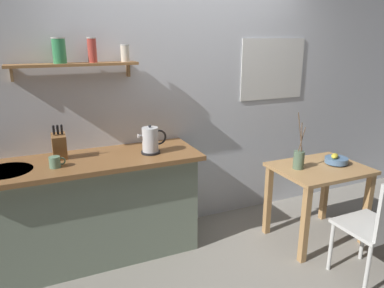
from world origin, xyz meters
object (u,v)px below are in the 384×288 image
Objects in this scene: knife_block at (59,146)px; electric_kettle at (151,141)px; fruit_bowl at (336,160)px; coffee_mug_by_sink at (55,162)px; twig_vase at (299,159)px; dining_chair_near at (379,224)px; dining_table at (319,181)px.

electric_kettle is at bearing -11.11° from knife_block.
fruit_bowl is 1.72× the size of coffee_mug_by_sink.
twig_vase is at bearing -18.23° from electric_kettle.
dining_chair_near is 0.83m from twig_vase.
twig_vase is (-0.17, 0.75, 0.31)m from dining_chair_near.
dining_table is 3.94× the size of fruit_bowl.
dining_table is 6.77× the size of coffee_mug_by_sink.
electric_kettle is (-1.42, 1.16, 0.52)m from dining_chair_near.
twig_vase is 2.06× the size of electric_kettle.
twig_vase reaches higher than electric_kettle.
dining_chair_near is 3.64× the size of electric_kettle.
fruit_bowl is at bearing -6.94° from twig_vase.
dining_table is 0.90× the size of dining_chair_near.
dining_chair_near reaches higher than dining_table.
twig_vase is 4.26× the size of coffee_mug_by_sink.
knife_block is (-2.14, 1.30, 0.52)m from dining_chair_near.
twig_vase is (-0.21, 0.05, 0.23)m from dining_table.
dining_chair_near is 1.90m from electric_kettle.
dining_chair_near is 1.76× the size of twig_vase.
knife_block is (-2.18, 0.60, 0.44)m from dining_table.
twig_vase is 1.33m from electric_kettle.
twig_vase is 2.05m from knife_block.
dining_table is at bearing 179.50° from fruit_bowl.
knife_block is at bearing 164.64° from dining_table.
electric_kettle is 2.07× the size of coffee_mug_by_sink.
dining_table is 2.80× the size of knife_block.
dining_chair_near is at bearing -93.47° from dining_table.
coffee_mug_by_sink is (-0.77, -0.04, -0.07)m from electric_kettle.
twig_vase is at bearing -10.33° from coffee_mug_by_sink.
knife_block reaches higher than dining_table.
fruit_bowl is at bearing -0.50° from dining_table.
knife_block reaches higher than fruit_bowl.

